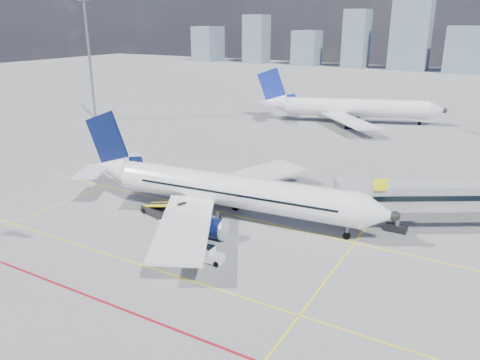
{
  "coord_description": "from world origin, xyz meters",
  "views": [
    {
      "loc": [
        25.0,
        -34.17,
        20.95
      ],
      "look_at": [
        0.29,
        8.99,
        4.0
      ],
      "focal_mm": 35.0,
      "sensor_mm": 36.0,
      "label": 1
    }
  ],
  "objects_px": {
    "baggage_tug": "(211,255)",
    "ramp_worker": "(193,262)",
    "second_aircraft": "(347,108)",
    "main_aircraft": "(221,190)",
    "belt_loader": "(160,210)",
    "cargo_dolly": "(172,230)"
  },
  "relations": [
    {
      "from": "main_aircraft",
      "to": "belt_loader",
      "type": "distance_m",
      "value": 7.43
    },
    {
      "from": "baggage_tug",
      "to": "cargo_dolly",
      "type": "xyz_separation_m",
      "value": [
        -6.1,
        2.16,
        0.22
      ]
    },
    {
      "from": "belt_loader",
      "to": "ramp_worker",
      "type": "xyz_separation_m",
      "value": [
        10.23,
        -7.99,
        0.08
      ]
    },
    {
      "from": "main_aircraft",
      "to": "cargo_dolly",
      "type": "relative_size",
      "value": 10.96
    },
    {
      "from": "second_aircraft",
      "to": "ramp_worker",
      "type": "xyz_separation_m",
      "value": [
        7.9,
        -68.74,
        -2.43
      ]
    },
    {
      "from": "second_aircraft",
      "to": "belt_loader",
      "type": "height_order",
      "value": "second_aircraft"
    },
    {
      "from": "second_aircraft",
      "to": "ramp_worker",
      "type": "height_order",
      "value": "second_aircraft"
    },
    {
      "from": "main_aircraft",
      "to": "baggage_tug",
      "type": "xyz_separation_m",
      "value": [
        4.73,
        -9.47,
        -2.5
      ]
    },
    {
      "from": "cargo_dolly",
      "to": "main_aircraft",
      "type": "bearing_deg",
      "value": 98.08
    },
    {
      "from": "baggage_tug",
      "to": "belt_loader",
      "type": "bearing_deg",
      "value": 149.8
    },
    {
      "from": "main_aircraft",
      "to": "baggage_tug",
      "type": "bearing_deg",
      "value": -68.81
    },
    {
      "from": "ramp_worker",
      "to": "cargo_dolly",
      "type": "bearing_deg",
      "value": 50.05
    },
    {
      "from": "belt_loader",
      "to": "baggage_tug",
      "type": "bearing_deg",
      "value": -15.22
    },
    {
      "from": "belt_loader",
      "to": "ramp_worker",
      "type": "bearing_deg",
      "value": -24.13
    },
    {
      "from": "second_aircraft",
      "to": "cargo_dolly",
      "type": "relative_size",
      "value": 11.37
    },
    {
      "from": "baggage_tug",
      "to": "ramp_worker",
      "type": "height_order",
      "value": "ramp_worker"
    },
    {
      "from": "main_aircraft",
      "to": "belt_loader",
      "type": "height_order",
      "value": "main_aircraft"
    },
    {
      "from": "main_aircraft",
      "to": "second_aircraft",
      "type": "xyz_separation_m",
      "value": [
        -3.76,
        57.28,
        -0.0
      ]
    },
    {
      "from": "baggage_tug",
      "to": "ramp_worker",
      "type": "xyz_separation_m",
      "value": [
        -0.58,
        -1.98,
        0.07
      ]
    },
    {
      "from": "main_aircraft",
      "to": "belt_loader",
      "type": "relative_size",
      "value": 5.45
    },
    {
      "from": "ramp_worker",
      "to": "main_aircraft",
      "type": "bearing_deg",
      "value": 16.82
    },
    {
      "from": "main_aircraft",
      "to": "ramp_worker",
      "type": "bearing_deg",
      "value": -75.41
    }
  ]
}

